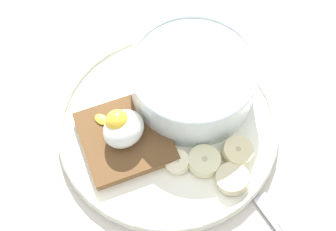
{
  "coord_description": "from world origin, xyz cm",
  "views": [
    {
      "loc": [
        18.83,
        16.64,
        51.34
      ],
      "look_at": [
        0.0,
        0.0,
        5.0
      ],
      "focal_mm": 50.0,
      "sensor_mm": 36.0,
      "label": 1
    }
  ],
  "objects_px": {
    "poached_egg": "(122,127)",
    "banana_slice_back": "(237,151)",
    "banana_slice_right": "(232,179)",
    "oatmeal_bowl": "(193,79)",
    "toast_slice": "(125,137)",
    "banana_slice_front": "(204,161)",
    "banana_slice_left": "(177,162)"
  },
  "relations": [
    {
      "from": "toast_slice",
      "to": "banana_slice_left",
      "type": "height_order",
      "value": "same"
    },
    {
      "from": "banana_slice_front",
      "to": "banana_slice_right",
      "type": "xyz_separation_m",
      "value": [
        -0.0,
        0.04,
        0.0
      ]
    },
    {
      "from": "poached_egg",
      "to": "banana_slice_front",
      "type": "xyz_separation_m",
      "value": [
        -0.04,
        0.09,
        -0.02
      ]
    },
    {
      "from": "poached_egg",
      "to": "banana_slice_right",
      "type": "distance_m",
      "value": 0.13
    },
    {
      "from": "banana_slice_back",
      "to": "oatmeal_bowl",
      "type": "bearing_deg",
      "value": -107.41
    },
    {
      "from": "oatmeal_bowl",
      "to": "banana_slice_left",
      "type": "distance_m",
      "value": 0.1
    },
    {
      "from": "toast_slice",
      "to": "banana_slice_left",
      "type": "xyz_separation_m",
      "value": [
        -0.02,
        0.06,
        -0.0
      ]
    },
    {
      "from": "oatmeal_bowl",
      "to": "banana_slice_back",
      "type": "height_order",
      "value": "oatmeal_bowl"
    },
    {
      "from": "toast_slice",
      "to": "banana_slice_right",
      "type": "height_order",
      "value": "banana_slice_right"
    },
    {
      "from": "oatmeal_bowl",
      "to": "banana_slice_left",
      "type": "bearing_deg",
      "value": 30.4
    },
    {
      "from": "oatmeal_bowl",
      "to": "banana_slice_back",
      "type": "xyz_separation_m",
      "value": [
        0.03,
        0.09,
        -0.02
      ]
    },
    {
      "from": "poached_egg",
      "to": "banana_slice_right",
      "type": "relative_size",
      "value": 1.64
    },
    {
      "from": "toast_slice",
      "to": "banana_slice_back",
      "type": "height_order",
      "value": "banana_slice_back"
    },
    {
      "from": "oatmeal_bowl",
      "to": "banana_slice_right",
      "type": "height_order",
      "value": "oatmeal_bowl"
    },
    {
      "from": "banana_slice_right",
      "to": "poached_egg",
      "type": "bearing_deg",
      "value": -71.55
    },
    {
      "from": "banana_slice_back",
      "to": "poached_egg",
      "type": "bearing_deg",
      "value": -56.98
    },
    {
      "from": "banana_slice_front",
      "to": "poached_egg",
      "type": "bearing_deg",
      "value": -66.99
    },
    {
      "from": "banana_slice_back",
      "to": "banana_slice_front",
      "type": "bearing_deg",
      "value": -31.91
    },
    {
      "from": "poached_egg",
      "to": "banana_slice_back",
      "type": "height_order",
      "value": "poached_egg"
    },
    {
      "from": "banana_slice_left",
      "to": "toast_slice",
      "type": "bearing_deg",
      "value": -75.3
    },
    {
      "from": "oatmeal_bowl",
      "to": "banana_slice_front",
      "type": "relative_size",
      "value": 3.45
    },
    {
      "from": "banana_slice_front",
      "to": "banana_slice_right",
      "type": "height_order",
      "value": "banana_slice_right"
    },
    {
      "from": "banana_slice_left",
      "to": "banana_slice_back",
      "type": "distance_m",
      "value": 0.07
    },
    {
      "from": "banana_slice_back",
      "to": "banana_slice_right",
      "type": "bearing_deg",
      "value": 27.99
    },
    {
      "from": "banana_slice_front",
      "to": "banana_slice_back",
      "type": "xyz_separation_m",
      "value": [
        -0.03,
        0.02,
        0.0
      ]
    },
    {
      "from": "poached_egg",
      "to": "banana_slice_front",
      "type": "height_order",
      "value": "poached_egg"
    },
    {
      "from": "banana_slice_left",
      "to": "banana_slice_back",
      "type": "xyz_separation_m",
      "value": [
        -0.05,
        0.04,
        0.0
      ]
    },
    {
      "from": "banana_slice_back",
      "to": "banana_slice_right",
      "type": "xyz_separation_m",
      "value": [
        0.03,
        0.02,
        -0.0
      ]
    },
    {
      "from": "banana_slice_front",
      "to": "banana_slice_left",
      "type": "xyz_separation_m",
      "value": [
        0.02,
        -0.02,
        -0.0
      ]
    },
    {
      "from": "oatmeal_bowl",
      "to": "toast_slice",
      "type": "distance_m",
      "value": 0.1
    },
    {
      "from": "banana_slice_back",
      "to": "banana_slice_right",
      "type": "distance_m",
      "value": 0.03
    },
    {
      "from": "banana_slice_left",
      "to": "banana_slice_right",
      "type": "distance_m",
      "value": 0.06
    }
  ]
}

